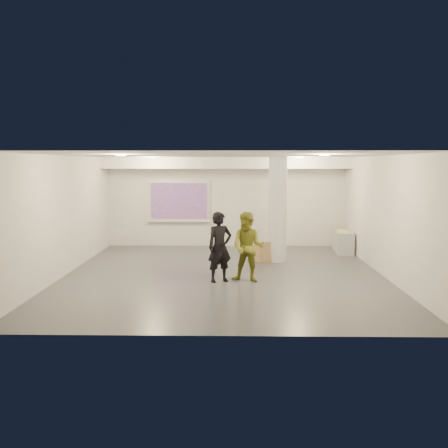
{
  "coord_description": "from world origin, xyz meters",
  "views": [
    {
      "loc": [
        0.23,
        -12.36,
        2.8
      ],
      "look_at": [
        0.0,
        0.4,
        1.25
      ],
      "focal_mm": 40.0,
      "sensor_mm": 36.0,
      "label": 1
    }
  ],
  "objects_px": {
    "column": "(278,210)",
    "man": "(248,247)",
    "credenza": "(343,242)",
    "woman": "(220,247)",
    "projection_screen": "(179,201)"
  },
  "relations": [
    {
      "from": "credenza",
      "to": "woman",
      "type": "xyz_separation_m",
      "value": [
        -3.8,
        -3.98,
        0.49
      ]
    },
    {
      "from": "column",
      "to": "credenza",
      "type": "distance_m",
      "value": 2.9
    },
    {
      "from": "woman",
      "to": "man",
      "type": "relative_size",
      "value": 1.0
    },
    {
      "from": "credenza",
      "to": "man",
      "type": "height_order",
      "value": "man"
    },
    {
      "from": "man",
      "to": "column",
      "type": "bearing_deg",
      "value": 85.65
    },
    {
      "from": "projection_screen",
      "to": "woman",
      "type": "relative_size",
      "value": 1.26
    },
    {
      "from": "column",
      "to": "projection_screen",
      "type": "relative_size",
      "value": 1.43
    },
    {
      "from": "man",
      "to": "woman",
      "type": "bearing_deg",
      "value": -162.19
    },
    {
      "from": "column",
      "to": "man",
      "type": "distance_m",
      "value": 2.74
    },
    {
      "from": "credenza",
      "to": "man",
      "type": "bearing_deg",
      "value": -125.32
    },
    {
      "from": "projection_screen",
      "to": "woman",
      "type": "bearing_deg",
      "value": -73.64
    },
    {
      "from": "column",
      "to": "man",
      "type": "xyz_separation_m",
      "value": [
        -0.91,
        -2.5,
        -0.67
      ]
    },
    {
      "from": "projection_screen",
      "to": "column",
      "type": "bearing_deg",
      "value": -40.56
    },
    {
      "from": "woman",
      "to": "man",
      "type": "distance_m",
      "value": 0.67
    },
    {
      "from": "credenza",
      "to": "projection_screen",
      "type": "bearing_deg",
      "value": 170.37
    }
  ]
}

